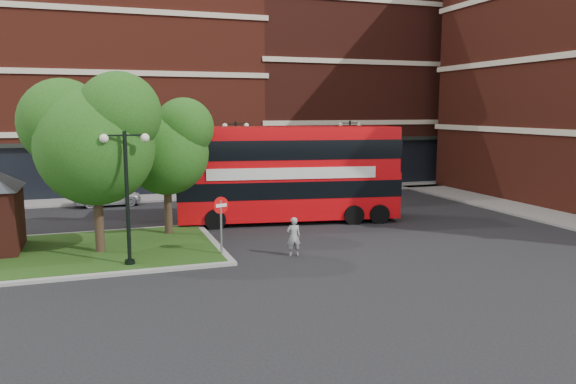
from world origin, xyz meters
name	(u,v)px	position (x,y,z in m)	size (l,w,h in m)	color
ground	(274,257)	(0.00, 0.00, 0.00)	(120.00, 120.00, 0.00)	black
pavement_far	(200,195)	(0.00, 16.50, 0.06)	(44.00, 3.00, 0.12)	slate
pavement_side	(564,220)	(16.50, 2.00, 0.06)	(3.00, 28.00, 0.12)	slate
terrace_far_left	(71,93)	(-8.00, 24.00, 7.00)	(26.00, 12.00, 14.00)	maroon
terrace_far_right	(346,83)	(14.00, 24.00, 8.00)	(18.00, 12.00, 16.00)	#471911
traffic_island	(61,253)	(-8.00, 3.00, 0.07)	(12.60, 7.60, 0.15)	gray
tree_island_west	(92,135)	(-6.60, 2.58, 4.79)	(5.40, 4.71, 7.21)	#2D2116
tree_island_east	(164,144)	(-3.58, 5.06, 4.24)	(4.46, 3.90, 6.29)	#2D2116
lamp_island	(127,192)	(-5.50, 0.20, 2.83)	(1.72, 0.36, 5.00)	black
lamp_far_left	(236,156)	(2.00, 14.50, 2.83)	(1.72, 0.36, 5.00)	black
lamp_far_right	(349,153)	(10.00, 14.50, 2.83)	(1.72, 0.36, 5.00)	black
bus	(288,167)	(2.82, 6.51, 2.82)	(11.50, 4.32, 4.29)	red
woman	(294,237)	(0.76, -0.12, 0.78)	(0.57, 0.37, 1.56)	gray
car_silver	(108,195)	(-5.96, 14.50, 0.66)	(1.57, 3.89, 1.33)	#A9ABB0
car_white	(287,186)	(5.57, 14.78, 0.69)	(1.47, 4.20, 1.39)	silver
no_entry_sign	(221,214)	(-2.00, 0.59, 1.71)	(0.64, 0.26, 2.40)	slate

